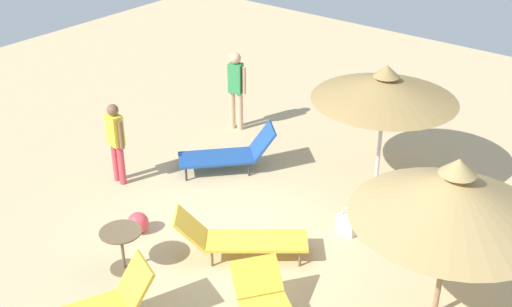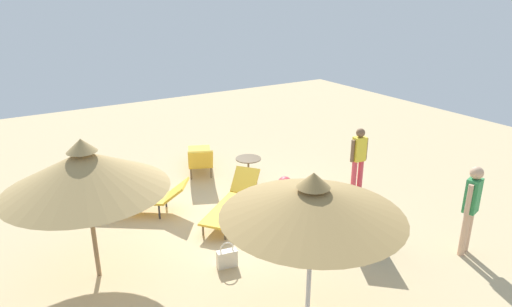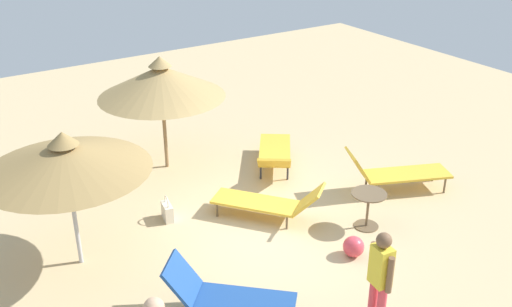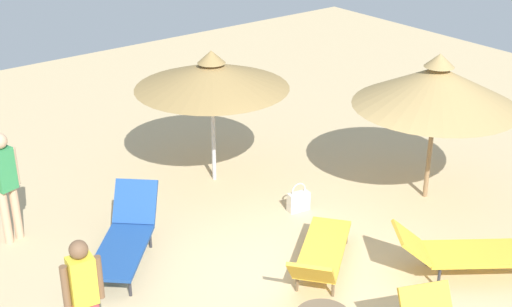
# 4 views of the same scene
# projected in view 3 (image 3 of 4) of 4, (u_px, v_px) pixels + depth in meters

# --- Properties ---
(ground) EXTENTS (24.00, 24.00, 0.10)m
(ground) POSITION_uv_depth(u_px,v_px,m) (267.00, 228.00, 11.06)
(ground) COLOR tan
(parasol_umbrella_far_left) EXTENTS (2.68, 2.68, 2.41)m
(parasol_umbrella_far_left) POSITION_uv_depth(u_px,v_px,m) (65.00, 157.00, 9.15)
(parasol_umbrella_far_left) COLOR #B2B2B7
(parasol_umbrella_far_left) RESTS_ON ground
(parasol_umbrella_center) EXTENTS (2.72, 2.72, 2.56)m
(parasol_umbrella_center) POSITION_uv_depth(u_px,v_px,m) (161.00, 81.00, 12.40)
(parasol_umbrella_center) COLOR olive
(parasol_umbrella_center) RESTS_ON ground
(lounge_chair_edge) EXTENTS (1.78, 2.03, 0.82)m
(lounge_chair_edge) POSITION_uv_depth(u_px,v_px,m) (270.00, 202.00, 11.11)
(lounge_chair_edge) COLOR gold
(lounge_chair_edge) RESTS_ON ground
(lounge_chair_near_right) EXTENTS (1.84, 1.77, 0.90)m
(lounge_chair_near_right) POSITION_uv_depth(u_px,v_px,m) (226.00, 295.00, 8.60)
(lounge_chair_near_right) COLOR #1E478C
(lounge_chair_near_right) RESTS_ON ground
(lounge_chair_near_left) EXTENTS (1.80, 2.13, 0.76)m
(lounge_chair_near_left) POSITION_uv_depth(u_px,v_px,m) (275.00, 153.00, 12.94)
(lounge_chair_near_left) COLOR gold
(lounge_chair_near_left) RESTS_ON ground
(lounge_chair_far_right) EXTENTS (2.24, 1.43, 0.96)m
(lounge_chair_far_right) POSITION_uv_depth(u_px,v_px,m) (394.00, 172.00, 12.05)
(lounge_chair_far_right) COLOR gold
(lounge_chair_far_right) RESTS_ON ground
(person_standing_back) EXTENTS (0.25, 0.48, 1.64)m
(person_standing_back) POSITION_uv_depth(u_px,v_px,m) (380.00, 276.00, 8.14)
(person_standing_back) COLOR #D83F4C
(person_standing_back) RESTS_ON ground
(handbag) EXTENTS (0.22, 0.39, 0.51)m
(handbag) POSITION_uv_depth(u_px,v_px,m) (167.00, 211.00, 11.15)
(handbag) COLOR beige
(handbag) RESTS_ON ground
(side_table_round) EXTENTS (0.65, 0.65, 0.71)m
(side_table_round) POSITION_uv_depth(u_px,v_px,m) (368.00, 204.00, 10.80)
(side_table_round) COLOR brown
(side_table_round) RESTS_ON ground
(beach_ball) EXTENTS (0.37, 0.37, 0.37)m
(beach_ball) POSITION_uv_depth(u_px,v_px,m) (354.00, 247.00, 10.09)
(beach_ball) COLOR #D83F4C
(beach_ball) RESTS_ON ground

